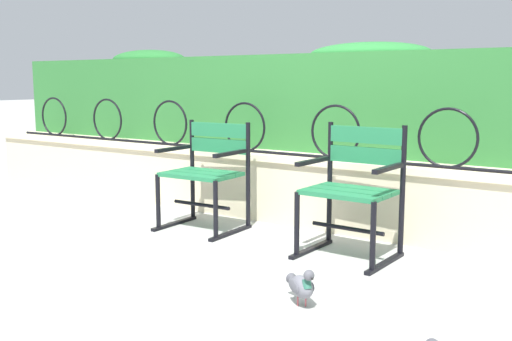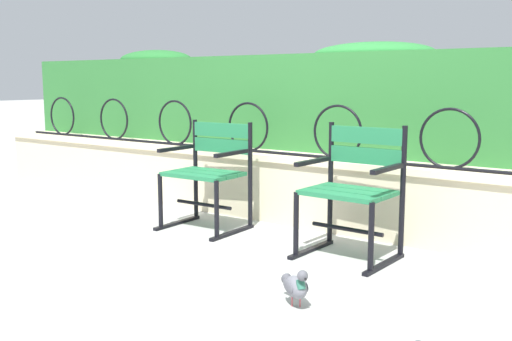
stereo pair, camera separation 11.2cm
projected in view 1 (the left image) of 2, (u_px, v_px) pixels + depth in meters
The scene contains 7 objects.
ground_plane at pixel (246, 253), 4.04m from camera, with size 60.00×60.00×0.00m, color #ADADA8.
stone_wall at pixel (316, 190), 4.78m from camera, with size 7.99×0.41×0.56m.
iron_arch_fence at pixel (291, 133), 4.76m from camera, with size 7.43×0.02×0.42m.
hedge_row at pixel (346, 99), 5.08m from camera, with size 7.83×0.66×0.92m.
park_chair_left at pixel (207, 171), 4.66m from camera, with size 0.62×0.54×0.84m.
park_chair_right at pixel (354, 187), 3.92m from camera, with size 0.59×0.53×0.87m.
pigeon_far_side at pixel (302, 285), 3.07m from camera, with size 0.25×0.22×0.22m.
Camera 1 is at (2.30, -3.17, 1.16)m, focal length 41.83 mm.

